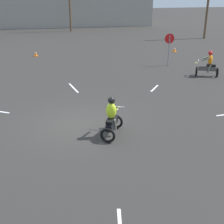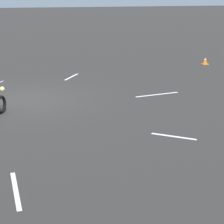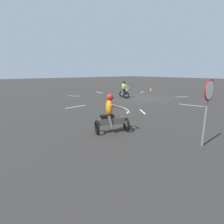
# 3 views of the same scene
# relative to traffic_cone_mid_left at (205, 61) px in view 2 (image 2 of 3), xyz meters

# --- Properties ---
(ground_plane) EXTENTS (120.00, 120.00, 0.00)m
(ground_plane) POSITION_rel_traffic_cone_mid_left_xyz_m (5.51, -9.24, -0.18)
(ground_plane) COLOR #2D2B28
(traffic_cone_mid_left) EXTENTS (0.32, 0.32, 0.38)m
(traffic_cone_mid_left) POSITION_rel_traffic_cone_mid_left_xyz_m (0.00, 0.00, 0.00)
(traffic_cone_mid_left) COLOR orange
(traffic_cone_mid_left) RESTS_ON ground
(lane_stripe_e) EXTENTS (1.78, 0.27, 0.01)m
(lane_stripe_e) POSITION_rel_traffic_cone_mid_left_xyz_m (12.75, -9.40, -0.18)
(lane_stripe_e) COLOR silver
(lane_stripe_e) RESTS_ON ground
(lane_stripe_ne) EXTENTS (0.81, 1.12, 0.01)m
(lane_stripe_ne) POSITION_rel_traffic_cone_mid_left_xyz_m (10.25, -5.16, -0.18)
(lane_stripe_ne) COLOR silver
(lane_stripe_ne) RESTS_ON ground
(lane_stripe_n) EXTENTS (0.49, 1.79, 0.01)m
(lane_stripe_n) POSITION_rel_traffic_cone_mid_left_xyz_m (5.65, -4.26, -0.18)
(lane_stripe_n) COLOR silver
(lane_stripe_n) RESTS_ON ground
(lane_stripe_nw) EXTENTS (1.30, 0.78, 0.01)m
(lane_stripe_nw) POSITION_rel_traffic_cone_mid_left_xyz_m (1.82, -7.13, -0.18)
(lane_stripe_nw) COLOR silver
(lane_stripe_nw) RESTS_ON ground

